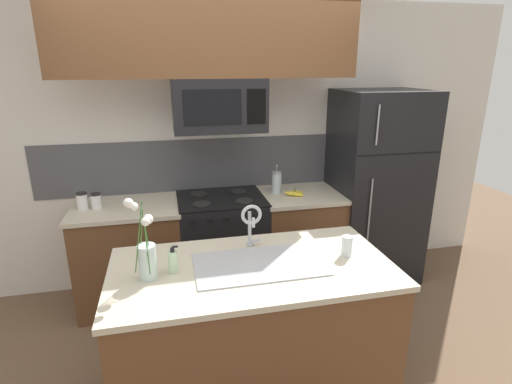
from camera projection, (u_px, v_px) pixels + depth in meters
ground_plane at (242, 353)px, 2.96m from camera, size 10.00×10.00×0.00m
rear_partition at (246, 146)px, 3.81m from camera, size 5.20×0.10×2.60m
splash_band at (216, 164)px, 3.74m from camera, size 3.19×0.01×0.48m
back_counter_left at (131, 255)px, 3.48m from camera, size 0.89×0.65×0.91m
back_counter_right at (299, 238)px, 3.81m from camera, size 0.74×0.65×0.91m
stove_range at (222, 245)px, 3.65m from camera, size 0.76×0.64×0.93m
microwave at (219, 105)px, 3.24m from camera, size 0.74×0.40×0.42m
upper_cabinet_band at (208, 37)px, 3.04m from camera, size 2.33×0.34×0.60m
refrigerator at (374, 187)px, 3.85m from camera, size 0.80×0.74×1.83m
storage_jar_tall at (82, 201)px, 3.25m from camera, size 0.09×0.09×0.14m
storage_jar_medium at (96, 201)px, 3.26m from camera, size 0.08×0.08×0.13m
banana_bunch at (295, 193)px, 3.59m from camera, size 0.19×0.12×0.08m
french_press at (277, 183)px, 3.65m from camera, size 0.09×0.09×0.27m
island_counter at (253, 330)px, 2.49m from camera, size 1.66×0.86×0.91m
kitchen_sink at (259, 275)px, 2.38m from camera, size 0.76×0.44×0.16m
sink_faucet at (251, 220)px, 2.51m from camera, size 0.14×0.14×0.31m
dish_soap_bottle at (173, 262)px, 2.26m from camera, size 0.06×0.05×0.16m
drinking_glass at (347, 246)px, 2.46m from camera, size 0.07×0.07×0.13m
flower_vase at (146, 256)px, 2.17m from camera, size 0.14×0.18×0.49m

